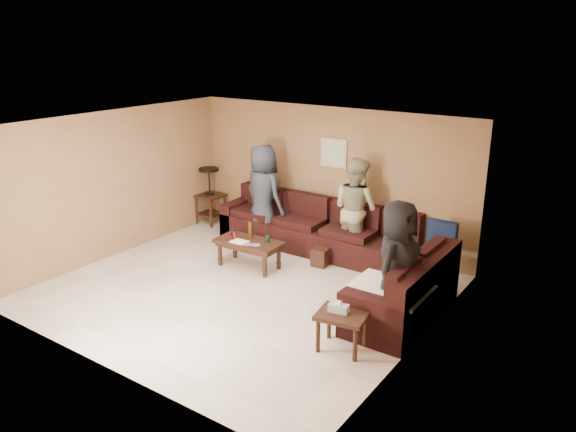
{
  "coord_description": "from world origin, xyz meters",
  "views": [
    {
      "loc": [
        4.95,
        -5.96,
        3.7
      ],
      "look_at": [
        0.25,
        0.85,
        1.0
      ],
      "focal_mm": 35.0,
      "sensor_mm": 36.0,
      "label": 1
    }
  ],
  "objects_px": {
    "sectional_sofa": "(340,251)",
    "waste_bin": "(321,257)",
    "side_table_right": "(342,318)",
    "person_left": "(263,194)",
    "coffee_table": "(249,245)",
    "end_table_left": "(210,195)",
    "person_right": "(397,266)",
    "person_middle": "(356,209)"
  },
  "relations": [
    {
      "from": "waste_bin",
      "to": "person_middle",
      "type": "distance_m",
      "value": 1.0
    },
    {
      "from": "person_left",
      "to": "coffee_table",
      "type": "bearing_deg",
      "value": 129.47
    },
    {
      "from": "person_middle",
      "to": "person_right",
      "type": "relative_size",
      "value": 1.01
    },
    {
      "from": "sectional_sofa",
      "to": "end_table_left",
      "type": "height_order",
      "value": "end_table_left"
    },
    {
      "from": "waste_bin",
      "to": "person_right",
      "type": "relative_size",
      "value": 0.18
    },
    {
      "from": "waste_bin",
      "to": "coffee_table",
      "type": "bearing_deg",
      "value": -142.96
    },
    {
      "from": "coffee_table",
      "to": "side_table_right",
      "type": "bearing_deg",
      "value": -28.48
    },
    {
      "from": "coffee_table",
      "to": "person_middle",
      "type": "distance_m",
      "value": 1.89
    },
    {
      "from": "side_table_right",
      "to": "person_left",
      "type": "bearing_deg",
      "value": 140.89
    },
    {
      "from": "side_table_right",
      "to": "waste_bin",
      "type": "height_order",
      "value": "side_table_right"
    },
    {
      "from": "end_table_left",
      "to": "side_table_right",
      "type": "relative_size",
      "value": 1.73
    },
    {
      "from": "waste_bin",
      "to": "person_middle",
      "type": "xyz_separation_m",
      "value": [
        0.3,
        0.61,
        0.73
      ]
    },
    {
      "from": "person_middle",
      "to": "person_left",
      "type": "bearing_deg",
      "value": 24.71
    },
    {
      "from": "side_table_right",
      "to": "end_table_left",
      "type": "bearing_deg",
      "value": 149.42
    },
    {
      "from": "end_table_left",
      "to": "person_right",
      "type": "bearing_deg",
      "value": -20.79
    },
    {
      "from": "waste_bin",
      "to": "person_right",
      "type": "height_order",
      "value": "person_right"
    },
    {
      "from": "side_table_right",
      "to": "person_middle",
      "type": "relative_size",
      "value": 0.37
    },
    {
      "from": "person_middle",
      "to": "sectional_sofa",
      "type": "bearing_deg",
      "value": 111.29
    },
    {
      "from": "waste_bin",
      "to": "end_table_left",
      "type": "bearing_deg",
      "value": 168.38
    },
    {
      "from": "person_middle",
      "to": "person_right",
      "type": "height_order",
      "value": "person_middle"
    },
    {
      "from": "waste_bin",
      "to": "person_middle",
      "type": "bearing_deg",
      "value": 63.84
    },
    {
      "from": "waste_bin",
      "to": "person_left",
      "type": "xyz_separation_m",
      "value": [
        -1.47,
        0.39,
        0.76
      ]
    },
    {
      "from": "person_left",
      "to": "sectional_sofa",
      "type": "bearing_deg",
      "value": -176.87
    },
    {
      "from": "coffee_table",
      "to": "side_table_right",
      "type": "distance_m",
      "value": 2.86
    },
    {
      "from": "side_table_right",
      "to": "person_right",
      "type": "relative_size",
      "value": 0.38
    },
    {
      "from": "sectional_sofa",
      "to": "person_middle",
      "type": "height_order",
      "value": "person_middle"
    },
    {
      "from": "coffee_table",
      "to": "person_left",
      "type": "height_order",
      "value": "person_left"
    },
    {
      "from": "coffee_table",
      "to": "waste_bin",
      "type": "height_order",
      "value": "coffee_table"
    },
    {
      "from": "sectional_sofa",
      "to": "person_left",
      "type": "distance_m",
      "value": 1.94
    },
    {
      "from": "sectional_sofa",
      "to": "end_table_left",
      "type": "bearing_deg",
      "value": 170.1
    },
    {
      "from": "sectional_sofa",
      "to": "side_table_right",
      "type": "xyz_separation_m",
      "value": [
        1.23,
        -2.12,
        0.1
      ]
    },
    {
      "from": "waste_bin",
      "to": "person_right",
      "type": "xyz_separation_m",
      "value": [
        1.87,
        -1.23,
        0.72
      ]
    },
    {
      "from": "person_middle",
      "to": "side_table_right",
      "type": "bearing_deg",
      "value": 132.58
    },
    {
      "from": "side_table_right",
      "to": "waste_bin",
      "type": "relative_size",
      "value": 2.15
    },
    {
      "from": "person_left",
      "to": "person_middle",
      "type": "distance_m",
      "value": 1.79
    },
    {
      "from": "end_table_left",
      "to": "waste_bin",
      "type": "distance_m",
      "value": 3.09
    },
    {
      "from": "coffee_table",
      "to": "end_table_left",
      "type": "height_order",
      "value": "end_table_left"
    },
    {
      "from": "side_table_right",
      "to": "person_right",
      "type": "height_order",
      "value": "person_right"
    },
    {
      "from": "sectional_sofa",
      "to": "waste_bin",
      "type": "xyz_separation_m",
      "value": [
        -0.34,
        -0.03,
        -0.17
      ]
    },
    {
      "from": "side_table_right",
      "to": "person_left",
      "type": "distance_m",
      "value": 3.95
    },
    {
      "from": "side_table_right",
      "to": "person_left",
      "type": "height_order",
      "value": "person_left"
    },
    {
      "from": "end_table_left",
      "to": "side_table_right",
      "type": "distance_m",
      "value": 5.31
    }
  ]
}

